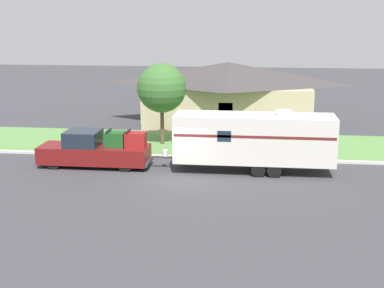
{
  "coord_description": "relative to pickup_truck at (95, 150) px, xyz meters",
  "views": [
    {
      "loc": [
        3.7,
        -25.9,
        8.08
      ],
      "look_at": [
        0.47,
        1.53,
        1.4
      ],
      "focal_mm": 50.0,
      "sensor_mm": 36.0,
      "label": 1
    }
  ],
  "objects": [
    {
      "name": "tree_in_yard",
      "position": [
        2.75,
        5.49,
        2.72
      ],
      "size": [
        3.1,
        3.1,
        5.18
      ],
      "color": "brown",
      "rests_on": "ground_plane"
    },
    {
      "name": "house_across_street",
      "position": [
        6.55,
        12.74,
        1.52
      ],
      "size": [
        13.16,
        6.77,
        4.67
      ],
      "color": "tan",
      "rests_on": "ground_plane"
    },
    {
      "name": "pickup_truck",
      "position": [
        0.0,
        0.0,
        0.0
      ],
      "size": [
        6.09,
        1.97,
        2.07
      ],
      "color": "black",
      "rests_on": "ground_plane"
    },
    {
      "name": "ground_plane",
      "position": [
        4.84,
        -1.53,
        -0.91
      ],
      "size": [
        120.0,
        120.0,
        0.0
      ],
      "primitive_type": "plane",
      "color": "#38383D"
    },
    {
      "name": "travel_trailer",
      "position": [
        8.58,
        -0.0,
        0.89
      ],
      "size": [
        9.57,
        2.25,
        3.32
      ],
      "color": "black",
      "rests_on": "ground_plane"
    },
    {
      "name": "lawn_strip",
      "position": [
        4.84,
        5.87,
        -0.89
      ],
      "size": [
        80.0,
        7.0,
        0.03
      ],
      "color": "#568442",
      "rests_on": "ground_plane"
    },
    {
      "name": "curb_strip",
      "position": [
        4.84,
        2.22,
        -0.84
      ],
      "size": [
        80.0,
        0.3,
        0.14
      ],
      "color": "beige",
      "rests_on": "ground_plane"
    },
    {
      "name": "mailbox",
      "position": [
        10.92,
        3.26,
        0.12
      ],
      "size": [
        0.48,
        0.2,
        1.33
      ],
      "color": "brown",
      "rests_on": "ground_plane"
    }
  ]
}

